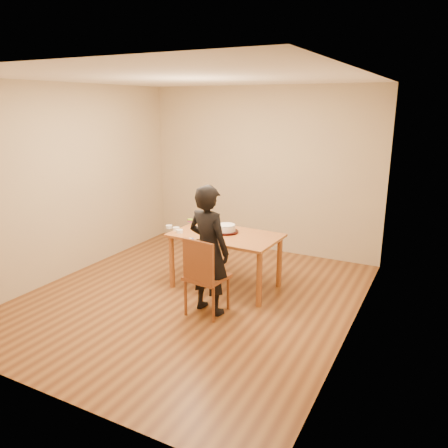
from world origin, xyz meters
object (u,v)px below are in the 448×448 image
at_px(dining_chair, 207,277).
at_px(person, 209,250).
at_px(dining_table, 226,235).
at_px(cake_plate, 226,232).
at_px(cake, 226,228).

height_order(dining_chair, person, person).
height_order(dining_table, cake_plate, cake_plate).
height_order(dining_table, cake, cake).
bearing_deg(cake_plate, person, -77.55).
height_order(cake_plate, cake, cake).
bearing_deg(dining_table, cake, 113.04).
xyz_separation_m(dining_table, cake, (-0.03, 0.07, 0.08)).
height_order(cake, person, person).
xyz_separation_m(cake, person, (0.18, -0.80, -0.04)).
distance_m(cake_plate, person, 0.82).
xyz_separation_m(dining_chair, cake_plate, (-0.18, 0.84, 0.31)).
distance_m(dining_table, cake, 0.11).
relative_size(dining_table, person, 0.92).
distance_m(dining_chair, cake_plate, 0.92).
bearing_deg(person, dining_table, -66.65).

